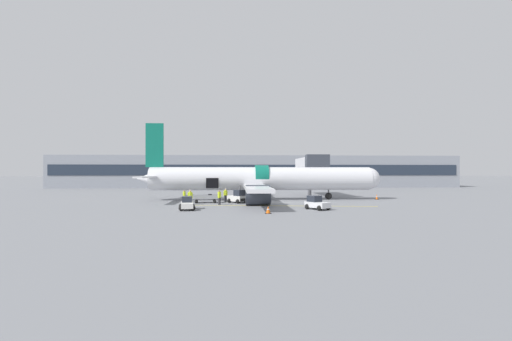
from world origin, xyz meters
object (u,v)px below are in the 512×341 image
(baggage_tug_lead, at_px, (187,204))
(baggage_tug_rear, at_px, (238,197))
(airplane, at_px, (258,180))
(ground_crew_supervisor, at_px, (190,197))
(ground_crew_loader_a, at_px, (226,195))
(baggage_tug_mid, at_px, (317,204))
(baggage_cart_loading, at_px, (206,199))
(ground_crew_loader_b, at_px, (219,197))
(ground_crew_driver, at_px, (184,196))

(baggage_tug_lead, relative_size, baggage_tug_rear, 1.24)
(airplane, relative_size, ground_crew_supervisor, 19.15)
(baggage_tug_lead, bearing_deg, ground_crew_loader_a, 67.66)
(baggage_tug_lead, bearing_deg, baggage_tug_mid, -3.00)
(baggage_cart_loading, distance_m, ground_crew_supervisor, 3.09)
(baggage_tug_rear, xyz_separation_m, ground_crew_loader_b, (-2.29, -2.43, 0.24))
(ground_crew_loader_a, relative_size, ground_crew_loader_b, 0.98)
(baggage_tug_rear, xyz_separation_m, ground_crew_driver, (-7.10, 1.48, 0.14))
(ground_crew_loader_a, bearing_deg, ground_crew_loader_b, -98.48)
(baggage_tug_mid, height_order, ground_crew_driver, ground_crew_driver)
(baggage_tug_mid, relative_size, baggage_tug_rear, 1.11)
(baggage_cart_loading, height_order, ground_crew_loader_a, ground_crew_loader_a)
(baggage_tug_lead, distance_m, baggage_tug_rear, 9.30)
(baggage_tug_mid, bearing_deg, ground_crew_driver, 147.78)
(baggage_tug_rear, distance_m, ground_crew_loader_b, 3.35)
(ground_crew_supervisor, bearing_deg, ground_crew_loader_b, -2.54)
(airplane, distance_m, ground_crew_driver, 10.66)
(airplane, relative_size, baggage_tug_mid, 11.49)
(airplane, distance_m, ground_crew_supervisor, 11.28)
(baggage_tug_lead, bearing_deg, ground_crew_driver, 100.19)
(ground_crew_driver, relative_size, ground_crew_supervisor, 0.89)
(baggage_tug_lead, distance_m, ground_crew_driver, 9.14)
(baggage_tug_lead, xyz_separation_m, baggage_cart_loading, (1.38, 7.77, -0.05))
(baggage_tug_lead, height_order, ground_crew_loader_a, ground_crew_loader_a)
(airplane, bearing_deg, baggage_tug_lead, -124.53)
(baggage_tug_mid, relative_size, ground_crew_loader_a, 1.72)
(baggage_tug_lead, height_order, ground_crew_driver, ground_crew_driver)
(baggage_tug_lead, xyz_separation_m, ground_crew_loader_a, (3.82, 9.29, 0.33))
(baggage_tug_lead, relative_size, ground_crew_driver, 2.10)
(ground_crew_loader_a, bearing_deg, ground_crew_driver, -176.83)
(ground_crew_loader_b, relative_size, ground_crew_supervisor, 0.99)
(baggage_tug_rear, relative_size, ground_crew_driver, 1.69)
(baggage_tug_lead, xyz_separation_m, baggage_tug_rear, (5.48, 7.51, 0.10))
(airplane, bearing_deg, baggage_tug_mid, -67.09)
(ground_crew_loader_a, bearing_deg, baggage_tug_rear, -46.90)
(baggage_cart_loading, bearing_deg, ground_crew_driver, 157.76)
(baggage_cart_loading, bearing_deg, ground_crew_supervisor, -124.47)
(baggage_tug_lead, xyz_separation_m, ground_crew_driver, (-1.62, 8.99, 0.25))
(baggage_tug_mid, xyz_separation_m, ground_crew_loader_b, (-10.61, 5.81, 0.32))
(airplane, xyz_separation_m, ground_crew_supervisor, (-8.71, -6.91, -1.92))
(baggage_cart_loading, bearing_deg, baggage_tug_rear, -3.50)
(airplane, xyz_separation_m, baggage_tug_mid, (5.44, -12.87, -2.26))
(ground_crew_driver, bearing_deg, airplane, 17.55)
(airplane, bearing_deg, ground_crew_supervisor, -141.58)
(baggage_tug_rear, bearing_deg, baggage_cart_loading, 176.50)
(baggage_tug_rear, relative_size, baggage_cart_loading, 0.63)
(airplane, relative_size, ground_crew_loader_a, 19.71)
(baggage_cart_loading, height_order, ground_crew_loader_b, ground_crew_loader_b)
(airplane, bearing_deg, baggage_cart_loading, -147.86)
(baggage_tug_lead, distance_m, ground_crew_loader_a, 10.05)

